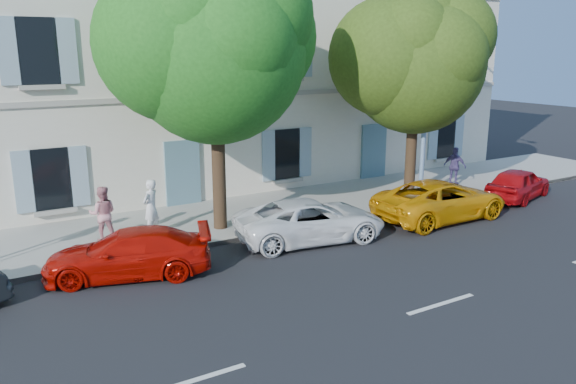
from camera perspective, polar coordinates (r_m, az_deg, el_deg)
ground at (r=16.30m, az=5.17°, el=-6.04°), size 90.00×90.00×0.00m
sidewalk at (r=19.87m, az=-2.32°, el=-2.02°), size 36.00×4.50×0.15m
kerb at (r=18.07m, az=0.95°, el=-3.67°), size 36.00×0.16×0.16m
building at (r=24.29m, az=-9.15°, el=14.94°), size 28.00×7.00×12.00m
car_red_coupe at (r=14.93m, az=-15.93°, el=-6.03°), size 4.49×2.94×1.21m
car_white_coupe at (r=16.99m, az=2.31°, el=-2.88°), size 4.87×2.81×1.28m
car_yellow_supercar at (r=19.80m, az=15.26°, el=-0.77°), size 4.88×2.26×1.35m
car_red_hatchback at (r=23.46m, az=22.34°, el=0.81°), size 3.89×2.45×1.23m
tree_left at (r=17.15m, az=-7.42°, el=13.78°), size 5.39×5.39×8.36m
tree_right at (r=21.41m, az=12.85°, el=12.43°), size 4.99×4.99×7.69m
street_lamp at (r=21.01m, az=14.37°, el=12.52°), size 0.49×1.90×8.84m
pedestrian_a at (r=17.54m, az=-13.77°, el=-1.49°), size 0.74×0.70×1.71m
pedestrian_b at (r=17.34m, az=-18.30°, el=-2.10°), size 0.94×0.83×1.64m
pedestrian_c at (r=24.29m, az=16.59°, el=2.53°), size 0.72×1.01×1.60m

